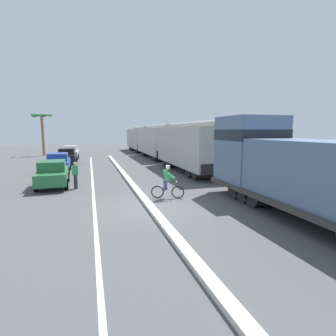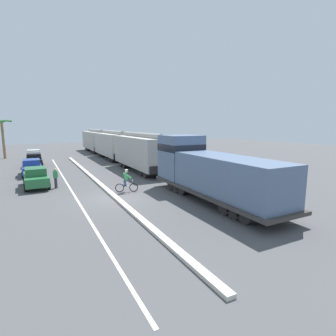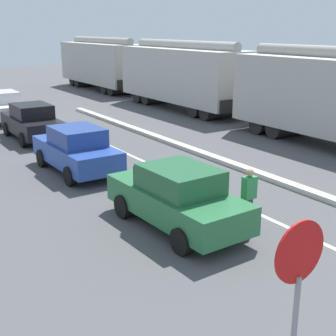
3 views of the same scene
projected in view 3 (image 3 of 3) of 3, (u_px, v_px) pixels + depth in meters
name	position (u px, v px, depth m)	size (l,w,h in m)	color
median_curb	(308.00, 191.00, 14.34)	(0.36, 36.00, 0.16)	beige
lane_stripe	(249.00, 209.00, 13.11)	(0.14, 36.00, 0.01)	silver
hopper_car_middle	(183.00, 76.00, 28.68)	(2.90, 10.60, 4.18)	#B4B1AA
hopper_car_trailing	(102.00, 64.00, 38.00)	(2.90, 10.60, 4.18)	#AEACA4
parked_car_green	(177.00, 197.00, 11.75)	(1.96, 4.26, 1.62)	#286B3D
parked_car_blue	(76.00, 149.00, 16.33)	(1.89, 4.23, 1.62)	#28479E
parked_car_black	(32.00, 122.00, 21.17)	(1.84, 4.20, 1.62)	black
parked_car_white	(3.00, 106.00, 25.35)	(1.85, 4.21, 1.62)	silver
stop_sign	(297.00, 290.00, 5.34)	(0.76, 0.08, 2.88)	gray
pedestrian_by_cars	(249.00, 198.00, 11.57)	(0.34, 0.22, 1.62)	#33333D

